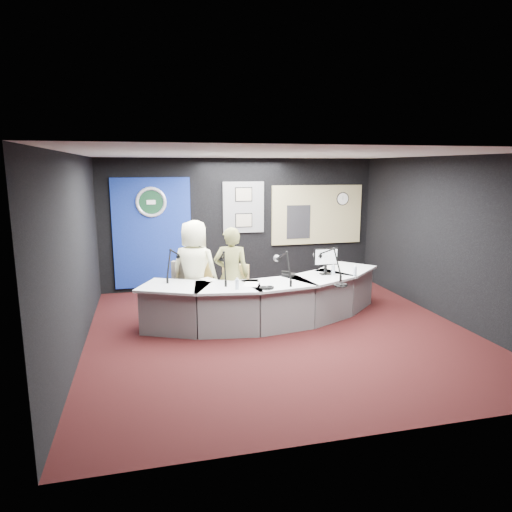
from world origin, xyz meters
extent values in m
plane|color=black|center=(0.00, 0.00, 0.00)|extent=(6.00, 6.00, 0.00)
cube|color=silver|center=(0.00, 0.00, 2.80)|extent=(6.00, 6.00, 0.02)
cube|color=black|center=(0.00, 3.00, 1.40)|extent=(6.00, 0.02, 2.80)
cube|color=black|center=(0.00, -3.00, 1.40)|extent=(6.00, 0.02, 2.80)
cube|color=black|center=(-3.00, 0.00, 1.40)|extent=(0.02, 6.00, 2.80)
cube|color=black|center=(3.00, 0.00, 1.40)|extent=(0.02, 6.00, 2.80)
cube|color=navy|center=(-1.90, 2.97, 1.25)|extent=(1.60, 0.05, 2.30)
torus|color=silver|center=(-1.90, 2.93, 1.90)|extent=(0.63, 0.07, 0.63)
cylinder|color=#0E331B|center=(-1.90, 2.94, 1.90)|extent=(0.48, 0.01, 0.48)
cube|color=slate|center=(0.05, 2.97, 1.75)|extent=(0.90, 0.04, 1.10)
cube|color=gray|center=(0.05, 2.94, 2.03)|extent=(0.34, 0.02, 0.27)
cube|color=gray|center=(0.05, 2.94, 1.47)|extent=(0.34, 0.02, 0.27)
cube|color=tan|center=(1.75, 2.97, 1.55)|extent=(2.12, 0.06, 1.32)
cube|color=#FCD49F|center=(1.75, 2.96, 1.55)|extent=(2.00, 0.02, 1.20)
cube|color=black|center=(1.30, 2.94, 1.40)|extent=(0.55, 0.02, 0.75)
cylinder|color=white|center=(2.35, 2.94, 1.90)|extent=(0.28, 0.01, 0.28)
cube|color=#666056|center=(-1.38, 1.22, 0.62)|extent=(0.49, 0.33, 0.70)
imported|color=beige|center=(-1.24, 1.01, 0.86)|extent=(1.00, 0.89, 1.73)
imported|color=olive|center=(-0.65, 0.70, 0.82)|extent=(0.68, 0.53, 1.63)
cube|color=black|center=(1.01, 0.61, 1.07)|extent=(0.48, 0.03, 0.33)
cube|color=black|center=(0.34, 0.63, 0.78)|extent=(0.26, 0.24, 0.05)
torus|color=black|center=(0.94, -0.20, 0.77)|extent=(0.24, 0.24, 0.04)
torus|color=black|center=(-0.24, -0.08, 0.77)|extent=(0.23, 0.23, 0.04)
cube|color=white|center=(-1.04, 0.73, 0.75)|extent=(0.31, 0.33, 0.00)
cube|color=white|center=(-0.42, 0.24, 0.75)|extent=(0.32, 0.38, 0.00)
camera|label=1|loc=(-2.03, -6.70, 2.61)|focal=32.00mm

